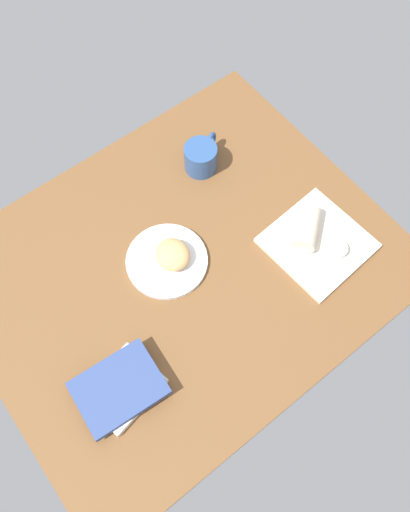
{
  "coord_description": "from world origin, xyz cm",
  "views": [
    {
      "loc": [
        29.19,
        47.73,
        128.39
      ],
      "look_at": [
        -5.65,
        2.79,
        7.0
      ],
      "focal_mm": 35.81,
      "sensor_mm": 36.0,
      "label": 1
    }
  ],
  "objects_px": {
    "coffee_mug": "(201,157)",
    "scone_pastry": "(173,255)",
    "breakfast_wrap": "(306,228)",
    "sauce_cup": "(338,250)",
    "round_plate": "(167,261)",
    "book_stack": "(121,388)",
    "square_plate": "(317,243)"
  },
  "relations": [
    {
      "from": "round_plate",
      "to": "book_stack",
      "type": "bearing_deg",
      "value": 36.23
    },
    {
      "from": "coffee_mug",
      "to": "book_stack",
      "type": "bearing_deg",
      "value": 36.07
    },
    {
      "from": "scone_pastry",
      "to": "coffee_mug",
      "type": "bearing_deg",
      "value": -141.27
    },
    {
      "from": "breakfast_wrap",
      "to": "round_plate",
      "type": "bearing_deg",
      "value": -154.0
    },
    {
      "from": "round_plate",
      "to": "scone_pastry",
      "type": "height_order",
      "value": "scone_pastry"
    },
    {
      "from": "round_plate",
      "to": "coffee_mug",
      "type": "distance_m",
      "value": 0.33
    },
    {
      "from": "scone_pastry",
      "to": "breakfast_wrap",
      "type": "xyz_separation_m",
      "value": [
        -0.32,
        0.16,
        0.01
      ]
    },
    {
      "from": "square_plate",
      "to": "coffee_mug",
      "type": "relative_size",
      "value": 1.83
    },
    {
      "from": "sauce_cup",
      "to": "round_plate",
      "type": "bearing_deg",
      "value": -34.95
    },
    {
      "from": "scone_pastry",
      "to": "book_stack",
      "type": "height_order",
      "value": "scone_pastry"
    },
    {
      "from": "round_plate",
      "to": "sauce_cup",
      "type": "height_order",
      "value": "sauce_cup"
    },
    {
      "from": "coffee_mug",
      "to": "breakfast_wrap",
      "type": "bearing_deg",
      "value": 102.17
    },
    {
      "from": "breakfast_wrap",
      "to": "coffee_mug",
      "type": "height_order",
      "value": "coffee_mug"
    },
    {
      "from": "breakfast_wrap",
      "to": "book_stack",
      "type": "height_order",
      "value": "breakfast_wrap"
    },
    {
      "from": "breakfast_wrap",
      "to": "book_stack",
      "type": "relative_size",
      "value": 0.57
    },
    {
      "from": "sauce_cup",
      "to": "breakfast_wrap",
      "type": "xyz_separation_m",
      "value": [
        0.03,
        -0.09,
        0.02
      ]
    },
    {
      "from": "round_plate",
      "to": "sauce_cup",
      "type": "distance_m",
      "value": 0.45
    },
    {
      "from": "square_plate",
      "to": "book_stack",
      "type": "height_order",
      "value": "book_stack"
    },
    {
      "from": "breakfast_wrap",
      "to": "book_stack",
      "type": "xyz_separation_m",
      "value": [
        0.62,
        0.04,
        -0.02
      ]
    },
    {
      "from": "book_stack",
      "to": "sauce_cup",
      "type": "bearing_deg",
      "value": 175.47
    },
    {
      "from": "coffee_mug",
      "to": "scone_pastry",
      "type": "bearing_deg",
      "value": 38.73
    },
    {
      "from": "square_plate",
      "to": "scone_pastry",
      "type": "bearing_deg",
      "value": -30.62
    },
    {
      "from": "sauce_cup",
      "to": "square_plate",
      "type": "bearing_deg",
      "value": -70.69
    },
    {
      "from": "breakfast_wrap",
      "to": "sauce_cup",
      "type": "bearing_deg",
      "value": -18.56
    },
    {
      "from": "round_plate",
      "to": "book_stack",
      "type": "distance_m",
      "value": 0.35
    },
    {
      "from": "book_stack",
      "to": "coffee_mug",
      "type": "height_order",
      "value": "coffee_mug"
    },
    {
      "from": "scone_pastry",
      "to": "coffee_mug",
      "type": "relative_size",
      "value": 0.72
    },
    {
      "from": "book_stack",
      "to": "coffee_mug",
      "type": "bearing_deg",
      "value": -143.93
    },
    {
      "from": "scone_pastry",
      "to": "sauce_cup",
      "type": "height_order",
      "value": "scone_pastry"
    },
    {
      "from": "round_plate",
      "to": "square_plate",
      "type": "distance_m",
      "value": 0.41
    },
    {
      "from": "square_plate",
      "to": "book_stack",
      "type": "distance_m",
      "value": 0.64
    },
    {
      "from": "sauce_cup",
      "to": "breakfast_wrap",
      "type": "distance_m",
      "value": 0.1
    }
  ]
}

